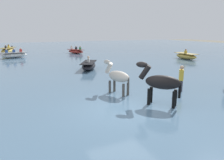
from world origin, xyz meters
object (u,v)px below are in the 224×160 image
object	(u,v)px
horse_trailing_pinto	(118,77)
person_wading_mid	(181,80)
boat_near_port	(89,66)
boat_distant_west	(76,51)
boat_far_inshore	(186,56)
horse_lead_black	(161,83)
boat_far_offshore	(14,55)
boat_mid_outer	(8,51)

from	to	relation	value
horse_trailing_pinto	person_wading_mid	bearing A→B (deg)	-18.08
boat_near_port	boat_distant_west	xyz separation A→B (m)	(2.53, 12.77, -0.02)
boat_far_inshore	person_wading_mid	world-z (taller)	person_wading_mid
horse_lead_black	horse_trailing_pinto	bearing A→B (deg)	110.51
boat_far_offshore	boat_distant_west	size ratio (longest dim) A/B	1.08
boat_far_offshore	boat_near_port	size ratio (longest dim) A/B	1.01
boat_far_offshore	boat_near_port	bearing A→B (deg)	-64.24
horse_trailing_pinto	person_wading_mid	world-z (taller)	horse_trailing_pinto
boat_far_inshore	boat_mid_outer	world-z (taller)	boat_mid_outer
horse_lead_black	boat_near_port	bearing A→B (deg)	89.30
boat_far_inshore	boat_near_port	bearing A→B (deg)	-171.53
horse_trailing_pinto	boat_distant_west	world-z (taller)	horse_trailing_pinto
horse_trailing_pinto	boat_near_port	bearing A→B (deg)	82.31
boat_far_offshore	boat_mid_outer	distance (m)	5.89
horse_lead_black	boat_near_port	world-z (taller)	horse_lead_black
boat_distant_west	boat_mid_outer	distance (m)	9.20
horse_trailing_pinto	boat_far_inshore	xyz separation A→B (m)	(12.76, 8.88, -0.51)
horse_lead_black	boat_near_port	xyz separation A→B (m)	(0.11, 9.38, -0.63)
horse_lead_black	boat_far_offshore	xyz separation A→B (m)	(-5.08, 20.15, -0.60)
person_wading_mid	boat_distant_west	bearing A→B (deg)	88.87
horse_lead_black	person_wading_mid	world-z (taller)	horse_lead_black
horse_trailing_pinto	boat_far_inshore	bearing A→B (deg)	34.83
boat_distant_west	person_wading_mid	distance (m)	20.90
boat_near_port	person_wading_mid	distance (m)	8.40
horse_trailing_pinto	boat_far_offshore	size ratio (longest dim) A/B	0.64
boat_near_port	person_wading_mid	bearing A→B (deg)	-75.37
horse_lead_black	boat_distant_west	size ratio (longest dim) A/B	0.75
boat_near_port	boat_mid_outer	distance (m)	17.61
horse_lead_black	boat_near_port	size ratio (longest dim) A/B	0.70
boat_near_port	boat_distant_west	distance (m)	13.01
boat_far_offshore	person_wading_mid	bearing A→B (deg)	-68.83
person_wading_mid	boat_near_port	bearing A→B (deg)	104.63
horse_trailing_pinto	boat_mid_outer	xyz separation A→B (m)	(-4.86, 23.74, -0.44)
boat_far_offshore	boat_far_inshore	size ratio (longest dim) A/B	1.01
horse_lead_black	boat_far_inshore	world-z (taller)	horse_lead_black
boat_distant_west	person_wading_mid	size ratio (longest dim) A/B	1.69
horse_trailing_pinto	boat_mid_outer	distance (m)	24.24
horse_lead_black	horse_trailing_pinto	world-z (taller)	horse_lead_black
boat_far_offshore	boat_distant_west	world-z (taller)	boat_far_offshore
horse_lead_black	boat_distant_west	xyz separation A→B (m)	(2.65, 22.15, -0.65)
boat_far_offshore	boat_far_inshore	world-z (taller)	boat_far_offshore
horse_lead_black	boat_far_inshore	bearing A→B (deg)	43.08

